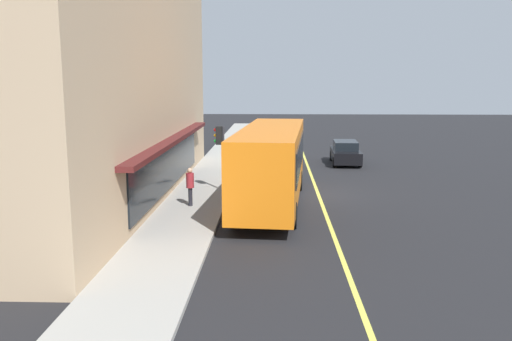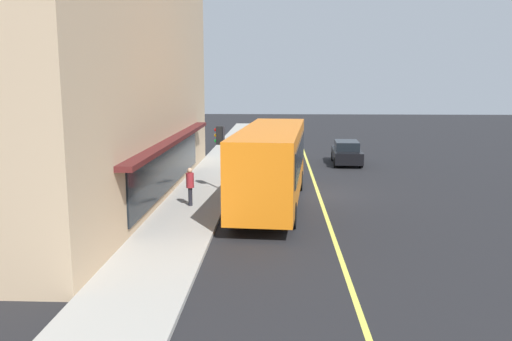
# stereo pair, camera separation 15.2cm
# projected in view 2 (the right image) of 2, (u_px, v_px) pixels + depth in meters

# --- Properties ---
(ground) EXTENTS (120.00, 120.00, 0.00)m
(ground) POSITION_uv_depth(u_px,v_px,m) (319.00, 194.00, 26.12)
(ground) COLOR black
(sidewalk) EXTENTS (80.00, 2.85, 0.15)m
(sidewalk) POSITION_uv_depth(u_px,v_px,m) (202.00, 192.00, 26.35)
(sidewalk) COLOR #9E9B93
(sidewalk) RESTS_ON ground
(lane_centre_stripe) EXTENTS (36.00, 0.16, 0.01)m
(lane_centre_stripe) POSITION_uv_depth(u_px,v_px,m) (319.00, 194.00, 26.12)
(lane_centre_stripe) COLOR #D8D14C
(lane_centre_stripe) RESTS_ON ground
(storefront_building) EXTENTS (24.66, 12.55, 11.94)m
(storefront_building) POSITION_uv_depth(u_px,v_px,m) (42.00, 71.00, 24.86)
(storefront_building) COLOR tan
(storefront_building) RESTS_ON ground
(bus) EXTENTS (11.29, 3.35, 3.50)m
(bus) POSITION_uv_depth(u_px,v_px,m) (271.00, 162.00, 23.47)
(bus) COLOR orange
(bus) RESTS_ON ground
(traffic_light) EXTENTS (0.30, 0.52, 3.20)m
(traffic_light) POSITION_uv_depth(u_px,v_px,m) (220.00, 143.00, 25.89)
(traffic_light) COLOR #2D2D33
(traffic_light) RESTS_ON sidewalk
(car_black) EXTENTS (4.37, 2.00, 1.52)m
(car_black) POSITION_uv_depth(u_px,v_px,m) (347.00, 153.00, 35.36)
(car_black) COLOR black
(car_black) RESTS_ON ground
(pedestrian_by_curb) EXTENTS (0.34, 0.34, 1.68)m
(pedestrian_by_curb) POSITION_uv_depth(u_px,v_px,m) (190.00, 183.00, 22.97)
(pedestrian_by_curb) COLOR black
(pedestrian_by_curb) RESTS_ON sidewalk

